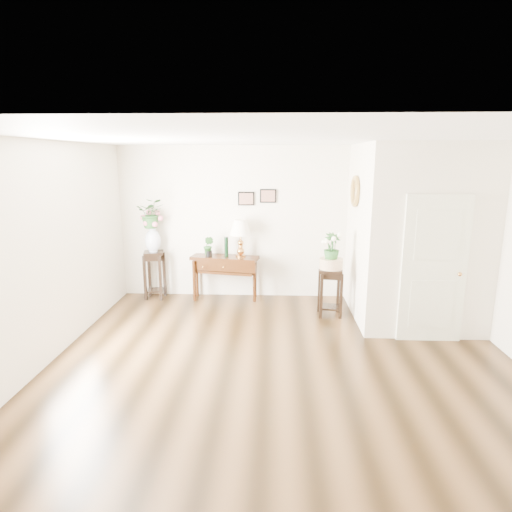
# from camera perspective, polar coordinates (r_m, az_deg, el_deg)

# --- Properties ---
(floor) EXTENTS (6.00, 5.50, 0.02)m
(floor) POSITION_cam_1_polar(r_m,az_deg,el_deg) (5.71, 3.63, -13.88)
(floor) COLOR #51351B
(floor) RESTS_ON ground
(ceiling) EXTENTS (6.00, 5.50, 0.02)m
(ceiling) POSITION_cam_1_polar(r_m,az_deg,el_deg) (5.10, 4.09, 15.46)
(ceiling) COLOR white
(ceiling) RESTS_ON ground
(wall_back) EXTENTS (6.00, 0.02, 2.80)m
(wall_back) POSITION_cam_1_polar(r_m,az_deg,el_deg) (7.93, 3.41, 4.40)
(wall_back) COLOR beige
(wall_back) RESTS_ON ground
(wall_front) EXTENTS (6.00, 0.02, 2.80)m
(wall_front) POSITION_cam_1_polar(r_m,az_deg,el_deg) (2.62, 5.20, -13.62)
(wall_front) COLOR beige
(wall_front) RESTS_ON ground
(wall_left) EXTENTS (0.02, 5.50, 2.80)m
(wall_left) POSITION_cam_1_polar(r_m,az_deg,el_deg) (5.96, -26.34, 0.24)
(wall_left) COLOR beige
(wall_left) RESTS_ON ground
(partition) EXTENTS (1.80, 1.95, 2.80)m
(partition) POSITION_cam_1_polar(r_m,az_deg,el_deg) (7.32, 20.23, 2.91)
(partition) COLOR beige
(partition) RESTS_ON floor
(door) EXTENTS (0.90, 0.05, 2.10)m
(door) POSITION_cam_1_polar(r_m,az_deg,el_deg) (6.46, 22.61, -1.71)
(door) COLOR silver
(door) RESTS_ON floor
(art_print_left) EXTENTS (0.30, 0.02, 0.25)m
(art_print_left) POSITION_cam_1_polar(r_m,az_deg,el_deg) (7.88, -1.32, 7.66)
(art_print_left) COLOR black
(art_print_left) RESTS_ON wall_back
(art_print_right) EXTENTS (0.30, 0.02, 0.25)m
(art_print_right) POSITION_cam_1_polar(r_m,az_deg,el_deg) (7.85, 1.62, 8.01)
(art_print_right) COLOR black
(art_print_right) RESTS_ON wall_back
(wall_ornament) EXTENTS (0.07, 0.51, 0.51)m
(wall_ornament) POSITION_cam_1_polar(r_m,az_deg,el_deg) (7.13, 13.05, 8.40)
(wall_ornament) COLOR #B28939
(wall_ornament) RESTS_ON partition
(console_table) EXTENTS (1.28, 0.62, 0.82)m
(console_table) POSITION_cam_1_polar(r_m,az_deg,el_deg) (7.95, -4.15, -2.90)
(console_table) COLOR black
(console_table) RESTS_ON floor
(table_lamp) EXTENTS (0.40, 0.40, 0.68)m
(table_lamp) POSITION_cam_1_polar(r_m,az_deg,el_deg) (7.75, -2.08, 2.47)
(table_lamp) COLOR #B77B37
(table_lamp) RESTS_ON console_table
(green_vase) EXTENTS (0.09, 0.09, 0.36)m
(green_vase) POSITION_cam_1_polar(r_m,az_deg,el_deg) (7.81, -3.97, 1.18)
(green_vase) COLOR black
(green_vase) RESTS_ON console_table
(potted_plant) EXTENTS (0.24, 0.22, 0.35)m
(potted_plant) POSITION_cam_1_polar(r_m,az_deg,el_deg) (7.86, -6.34, 1.24)
(potted_plant) COLOR #22511F
(potted_plant) RESTS_ON console_table
(plant_stand_a) EXTENTS (0.41, 0.41, 0.89)m
(plant_stand_a) POSITION_cam_1_polar(r_m,az_deg,el_deg) (8.20, -13.35, -2.46)
(plant_stand_a) COLOR black
(plant_stand_a) RESTS_ON floor
(porcelain_vase) EXTENTS (0.32, 0.32, 0.50)m
(porcelain_vase) POSITION_cam_1_polar(r_m,az_deg,el_deg) (8.06, -13.59, 2.14)
(porcelain_vase) COLOR silver
(porcelain_vase) RESTS_ON plant_stand_a
(lily_arrangement) EXTENTS (0.53, 0.48, 0.54)m
(lily_arrangement) POSITION_cam_1_polar(r_m,az_deg,el_deg) (7.99, -13.76, 5.27)
(lily_arrangement) COLOR #22511F
(lily_arrangement) RESTS_ON porcelain_vase
(plant_stand_b) EXTENTS (0.43, 0.43, 0.80)m
(plant_stand_b) POSITION_cam_1_polar(r_m,az_deg,el_deg) (7.22, 9.83, -4.75)
(plant_stand_b) COLOR black
(plant_stand_b) RESTS_ON floor
(ceramic_bowl) EXTENTS (0.45, 0.45, 0.17)m
(ceramic_bowl) POSITION_cam_1_polar(r_m,az_deg,el_deg) (7.09, 9.98, -1.04)
(ceramic_bowl) COLOR #D2B48B
(ceramic_bowl) RESTS_ON plant_stand_b
(narcissus) EXTENTS (0.33, 0.33, 0.47)m
(narcissus) POSITION_cam_1_polar(r_m,az_deg,el_deg) (7.03, 10.07, 1.13)
(narcissus) COLOR #22511F
(narcissus) RESTS_ON ceramic_bowl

